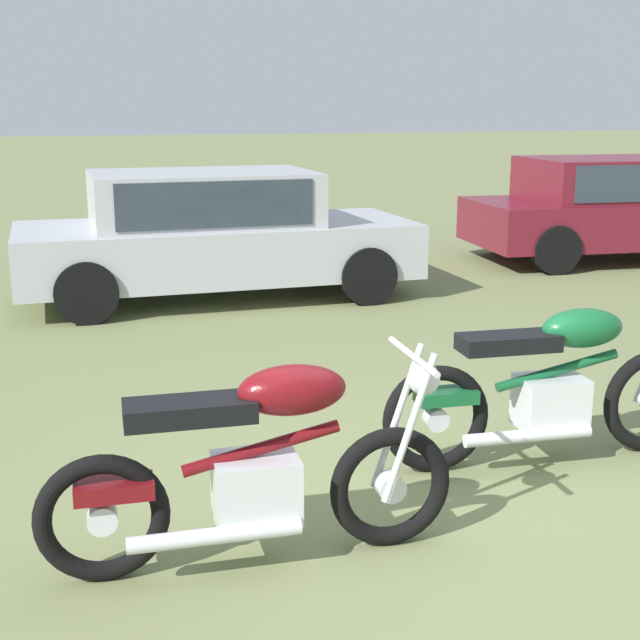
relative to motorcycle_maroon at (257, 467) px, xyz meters
name	(u,v)px	position (x,y,z in m)	size (l,w,h in m)	color
ground_plane	(413,507)	(0.95, 0.32, -0.49)	(120.00, 120.00, 0.00)	olive
motorcycle_maroon	(257,467)	(0.00, 0.00, 0.00)	(2.02, 0.64, 1.02)	black
motorcycle_green	(552,386)	(2.01, 0.68, 0.00)	(2.11, 0.64, 1.02)	black
car_silver	(211,228)	(0.89, 6.01, 0.31)	(4.40, 1.90, 1.43)	#B2B5BA
car_burgundy	(613,203)	(6.74, 6.84, 0.31)	(4.20, 2.20, 1.43)	maroon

